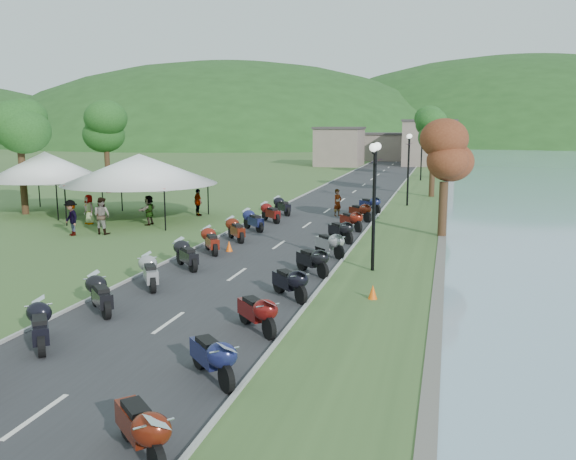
% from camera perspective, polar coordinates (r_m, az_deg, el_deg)
% --- Properties ---
extents(road, '(7.00, 120.00, 0.02)m').
position_cam_1_polar(road, '(46.71, 5.11, 2.81)').
color(road, '#2F2F31').
rests_on(road, ground).
extents(hills_backdrop, '(360.00, 120.00, 76.00)m').
position_cam_1_polar(hills_backdrop, '(205.92, 12.77, 8.11)').
color(hills_backdrop, '#285621').
rests_on(hills_backdrop, ground).
extents(far_building, '(18.00, 16.00, 5.00)m').
position_cam_1_polar(far_building, '(91.28, 8.73, 7.78)').
color(far_building, gray).
rests_on(far_building, ground).
extents(moto_row_left, '(2.60, 35.68, 1.10)m').
position_cam_1_polar(moto_row_left, '(23.59, -11.20, -3.09)').
color(moto_row_left, '#331411').
rests_on(moto_row_left, ground).
extents(moto_row_right, '(2.60, 33.08, 1.10)m').
position_cam_1_polar(moto_row_right, '(25.28, 3.06, -2.04)').
color(moto_row_right, '#331411').
rests_on(moto_row_right, ground).
extents(vendor_tent_main, '(6.19, 6.19, 4.00)m').
position_cam_1_polar(vendor_tent_main, '(37.92, -13.64, 3.93)').
color(vendor_tent_main, white).
rests_on(vendor_tent_main, ground).
extents(vendor_tent_side, '(4.98, 4.98, 4.00)m').
position_cam_1_polar(vendor_tent_side, '(42.63, -21.66, 4.15)').
color(vendor_tent_side, white).
rests_on(vendor_tent_side, ground).
extents(tree_park_left, '(3.33, 3.33, 9.26)m').
position_cam_1_polar(tree_park_left, '(42.57, -23.77, 7.56)').
color(tree_park_left, '#286222').
rests_on(tree_park_left, ground).
extents(tree_lakeside, '(2.32, 2.32, 6.44)m').
position_cam_1_polar(tree_lakeside, '(32.23, 14.42, 5.06)').
color(tree_lakeside, '#286222').
rests_on(tree_lakeside, ground).
extents(pedestrian_a, '(0.64, 0.69, 1.52)m').
position_cam_1_polar(pedestrian_a, '(35.62, -17.03, 0.15)').
color(pedestrian_a, slate).
rests_on(pedestrian_a, ground).
extents(pedestrian_b, '(1.03, 0.68, 1.97)m').
position_cam_1_polar(pedestrian_b, '(33.79, -16.94, -0.36)').
color(pedestrian_b, slate).
rests_on(pedestrian_b, ground).
extents(pedestrian_c, '(1.28, 1.11, 1.88)m').
position_cam_1_polar(pedestrian_c, '(33.83, -19.54, -0.49)').
color(pedestrian_c, slate).
rests_on(pedestrian_c, ground).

